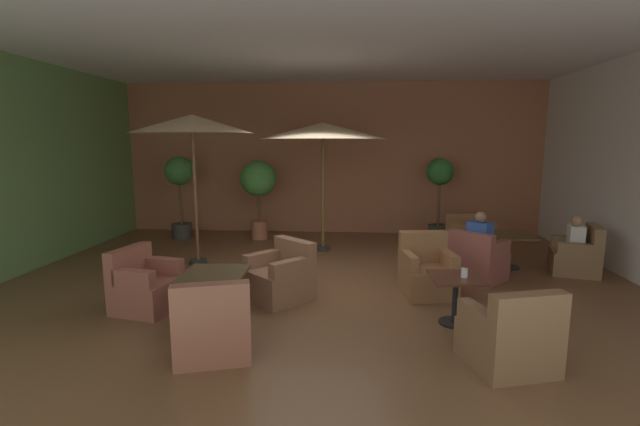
{
  "coord_description": "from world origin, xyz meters",
  "views": [
    {
      "loc": [
        0.53,
        -6.86,
        2.24
      ],
      "look_at": [
        0.0,
        0.42,
        1.07
      ],
      "focal_mm": 24.7,
      "sensor_mm": 36.0,
      "label": 1
    }
  ],
  "objects_px": {
    "potted_tree_left_corner": "(180,183)",
    "potted_tree_mid_right": "(439,187)",
    "cafe_table_front_right": "(215,282)",
    "patio_umbrella_center_beige": "(192,125)",
    "armchair_mid_center_north": "(477,261)",
    "patio_umbrella_tall_red": "(323,131)",
    "armchair_mid_center_south": "(470,239)",
    "potted_tree_mid_left": "(258,184)",
    "cafe_table_front_left": "(456,289)",
    "armchair_front_right_north": "(281,277)",
    "cafe_table_mid_center": "(508,242)",
    "armchair_mid_center_east": "(577,256)",
    "patron_by_window": "(576,236)",
    "patron_blue_shirt": "(480,235)",
    "iced_drink_cup": "(464,273)",
    "armchair_front_right_south": "(213,328)",
    "armchair_front_right_east": "(146,287)",
    "armchair_front_left_east": "(427,272)",
    "armchair_front_left_north": "(510,338)"
  },
  "relations": [
    {
      "from": "armchair_front_left_north",
      "to": "armchair_front_right_south",
      "type": "xyz_separation_m",
      "value": [
        -3.03,
        0.01,
        0.0
      ]
    },
    {
      "from": "armchair_front_right_north",
      "to": "patio_umbrella_tall_red",
      "type": "height_order",
      "value": "patio_umbrella_tall_red"
    },
    {
      "from": "potted_tree_left_corner",
      "to": "iced_drink_cup",
      "type": "height_order",
      "value": "potted_tree_left_corner"
    },
    {
      "from": "patio_umbrella_center_beige",
      "to": "potted_tree_mid_right",
      "type": "height_order",
      "value": "patio_umbrella_center_beige"
    },
    {
      "from": "potted_tree_mid_left",
      "to": "iced_drink_cup",
      "type": "height_order",
      "value": "potted_tree_mid_left"
    },
    {
      "from": "armchair_mid_center_east",
      "to": "potted_tree_mid_right",
      "type": "bearing_deg",
      "value": 126.67
    },
    {
      "from": "potted_tree_left_corner",
      "to": "patron_blue_shirt",
      "type": "xyz_separation_m",
      "value": [
        6.1,
        -2.78,
        -0.56
      ]
    },
    {
      "from": "armchair_mid_center_east",
      "to": "patio_umbrella_tall_red",
      "type": "relative_size",
      "value": 0.33
    },
    {
      "from": "cafe_table_front_left",
      "to": "armchair_front_right_east",
      "type": "bearing_deg",
      "value": 177.38
    },
    {
      "from": "cafe_table_front_right",
      "to": "potted_tree_mid_right",
      "type": "bearing_deg",
      "value": 52.72
    },
    {
      "from": "cafe_table_mid_center",
      "to": "patron_by_window",
      "type": "height_order",
      "value": "patron_by_window"
    },
    {
      "from": "armchair_front_left_east",
      "to": "iced_drink_cup",
      "type": "xyz_separation_m",
      "value": [
        0.25,
        -1.12,
        0.34
      ]
    },
    {
      "from": "cafe_table_mid_center",
      "to": "armchair_mid_center_north",
      "type": "distance_m",
      "value": 1.1
    },
    {
      "from": "potted_tree_mid_right",
      "to": "patron_blue_shirt",
      "type": "relative_size",
      "value": 2.79
    },
    {
      "from": "armchair_front_right_east",
      "to": "iced_drink_cup",
      "type": "height_order",
      "value": "armchair_front_right_east"
    },
    {
      "from": "armchair_front_right_north",
      "to": "armchair_front_right_east",
      "type": "xyz_separation_m",
      "value": [
        -1.75,
        -0.55,
        -0.0
      ]
    },
    {
      "from": "armchair_front_right_south",
      "to": "armchair_mid_center_east",
      "type": "bearing_deg",
      "value": 32.46
    },
    {
      "from": "armchair_mid_center_south",
      "to": "potted_tree_mid_left",
      "type": "xyz_separation_m",
      "value": [
        -4.59,
        1.05,
        1.0
      ]
    },
    {
      "from": "armchair_mid_center_east",
      "to": "patron_by_window",
      "type": "relative_size",
      "value": 1.46
    },
    {
      "from": "armchair_front_left_east",
      "to": "armchair_front_right_south",
      "type": "height_order",
      "value": "armchair_front_left_east"
    },
    {
      "from": "armchair_front_left_north",
      "to": "armchair_mid_center_north",
      "type": "height_order",
      "value": "armchair_front_left_north"
    },
    {
      "from": "cafe_table_front_right",
      "to": "armchair_front_right_north",
      "type": "bearing_deg",
      "value": 47.06
    },
    {
      "from": "potted_tree_left_corner",
      "to": "potted_tree_mid_right",
      "type": "bearing_deg",
      "value": 2.1
    },
    {
      "from": "patio_umbrella_center_beige",
      "to": "armchair_front_right_east",
      "type": "bearing_deg",
      "value": -87.6
    },
    {
      "from": "armchair_front_right_south",
      "to": "armchair_mid_center_south",
      "type": "relative_size",
      "value": 0.94
    },
    {
      "from": "armchair_front_right_south",
      "to": "patron_by_window",
      "type": "bearing_deg",
      "value": 32.77
    },
    {
      "from": "armchair_mid_center_north",
      "to": "patio_umbrella_tall_red",
      "type": "distance_m",
      "value": 3.9
    },
    {
      "from": "patron_blue_shirt",
      "to": "iced_drink_cup",
      "type": "height_order",
      "value": "patron_blue_shirt"
    },
    {
      "from": "cafe_table_mid_center",
      "to": "armchair_mid_center_north",
      "type": "height_order",
      "value": "armchair_mid_center_north"
    },
    {
      "from": "cafe_table_front_left",
      "to": "patron_by_window",
      "type": "relative_size",
      "value": 1.07
    },
    {
      "from": "armchair_front_right_east",
      "to": "potted_tree_mid_right",
      "type": "distance_m",
      "value": 6.75
    },
    {
      "from": "cafe_table_front_left",
      "to": "patio_umbrella_center_beige",
      "type": "height_order",
      "value": "patio_umbrella_center_beige"
    },
    {
      "from": "patio_umbrella_center_beige",
      "to": "potted_tree_left_corner",
      "type": "distance_m",
      "value": 2.75
    },
    {
      "from": "cafe_table_mid_center",
      "to": "potted_tree_left_corner",
      "type": "distance_m",
      "value": 7.18
    },
    {
      "from": "cafe_table_mid_center",
      "to": "patio_umbrella_center_beige",
      "type": "xyz_separation_m",
      "value": [
        -5.69,
        -0.14,
        2.08
      ]
    },
    {
      "from": "iced_drink_cup",
      "to": "patio_umbrella_center_beige",
      "type": "bearing_deg",
      "value": 149.43
    },
    {
      "from": "armchair_mid_center_north",
      "to": "armchair_mid_center_south",
      "type": "bearing_deg",
      "value": 78.7
    },
    {
      "from": "armchair_front_right_east",
      "to": "patio_umbrella_tall_red",
      "type": "xyz_separation_m",
      "value": [
        2.17,
        3.52,
        2.15
      ]
    },
    {
      "from": "potted_tree_mid_right",
      "to": "patron_blue_shirt",
      "type": "height_order",
      "value": "potted_tree_mid_right"
    },
    {
      "from": "armchair_mid_center_north",
      "to": "potted_tree_left_corner",
      "type": "bearing_deg",
      "value": 155.23
    },
    {
      "from": "armchair_front_right_south",
      "to": "iced_drink_cup",
      "type": "bearing_deg",
      "value": 20.09
    },
    {
      "from": "cafe_table_front_right",
      "to": "potted_tree_mid_left",
      "type": "height_order",
      "value": "potted_tree_mid_left"
    },
    {
      "from": "potted_tree_left_corner",
      "to": "iced_drink_cup",
      "type": "distance_m",
      "value": 7.17
    },
    {
      "from": "cafe_table_front_right",
      "to": "patio_umbrella_center_beige",
      "type": "height_order",
      "value": "patio_umbrella_center_beige"
    },
    {
      "from": "cafe_table_front_left",
      "to": "potted_tree_mid_right",
      "type": "bearing_deg",
      "value": 81.75
    },
    {
      "from": "armchair_front_right_north",
      "to": "armchair_mid_center_north",
      "type": "distance_m",
      "value": 3.27
    },
    {
      "from": "armchair_front_right_north",
      "to": "patio_umbrella_center_beige",
      "type": "xyz_separation_m",
      "value": [
        -1.85,
        1.75,
        2.24
      ]
    },
    {
      "from": "armchair_mid_center_north",
      "to": "potted_tree_mid_left",
      "type": "distance_m",
      "value": 5.2
    },
    {
      "from": "iced_drink_cup",
      "to": "armchair_mid_center_east",
      "type": "bearing_deg",
      "value": 43.26
    },
    {
      "from": "armchair_front_right_north",
      "to": "patron_by_window",
      "type": "bearing_deg",
      "value": 18.34
    }
  ]
}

